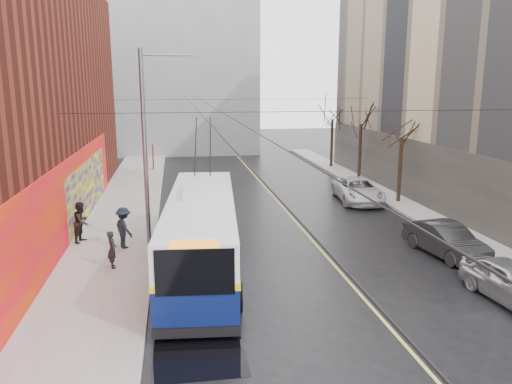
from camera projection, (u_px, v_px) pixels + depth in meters
ground at (348, 337)px, 14.99m from camera, size 140.00×140.00×0.00m
sidewalk_left at (117, 233)px, 25.29m from camera, size 4.00×60.00×0.15m
sidewalk_right at (429, 218)px, 27.96m from camera, size 2.00×60.00×0.15m
lane_line at (290, 216)px, 28.73m from camera, size 0.12×50.00×0.01m
building_far at (163, 69)px, 55.52m from camera, size 20.50×12.10×18.00m
streetlight_pole at (148, 143)px, 22.64m from camera, size 2.65×0.60×9.00m
catenary_wires at (218, 106)px, 27.51m from camera, size 18.00×60.00×0.22m
tree_near at (403, 125)px, 30.78m from camera, size 3.20×3.20×6.40m
tree_mid at (362, 114)px, 37.47m from camera, size 3.20×3.20×6.68m
tree_far at (333, 110)px, 44.25m from camera, size 3.20×3.20×6.57m
puddle at (199, 346)px, 14.50m from camera, size 2.56×3.63×0.01m
pigeons_flying at (229, 86)px, 22.66m from camera, size 4.73×2.54×2.42m
trolleybus at (202, 231)px, 20.19m from camera, size 3.64×12.41×5.81m
parked_car_a at (512, 282)px, 17.31m from camera, size 2.00×4.30×1.43m
parked_car_b at (446, 240)px, 21.97m from camera, size 2.19×4.60×1.46m
parked_car_c at (358, 190)px, 32.15m from camera, size 3.06×5.66×1.51m
following_car at (213, 191)px, 31.58m from camera, size 2.30×4.95×1.64m
pedestrian_a at (112, 249)px, 20.12m from camera, size 0.51×0.64×1.54m
pedestrian_b at (82, 222)px, 23.40m from camera, size 0.99×1.12×1.93m
pedestrian_c at (124, 228)px, 22.54m from camera, size 1.24×1.40×1.88m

